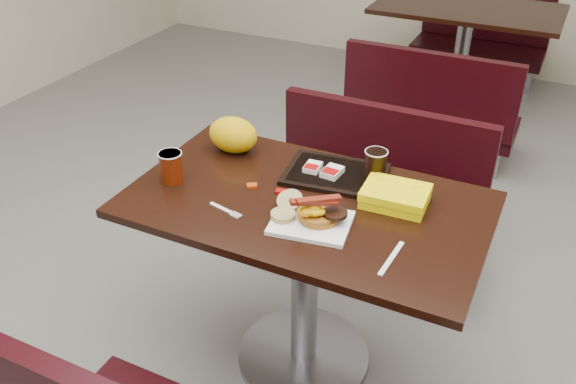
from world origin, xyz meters
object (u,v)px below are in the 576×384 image
at_px(table_near, 305,286).
at_px(bench_far_n, 480,35).
at_px(platter, 311,223).
at_px(tray, 335,174).
at_px(hashbrown_sleeve_right, 332,172).
at_px(bench_near_n, 368,197).
at_px(coffee_cup_far, 375,164).
at_px(pancake_stack, 319,215).
at_px(bench_far_s, 434,100).
at_px(fork, 221,208).
at_px(knife, 391,258).
at_px(hashbrown_sleeve_left, 313,167).
at_px(clamshell, 395,196).
at_px(paper_bag, 233,135).
at_px(table_far, 460,61).
at_px(coffee_cup_near, 171,167).

xyz_separation_m(table_near, bench_far_n, (0.00, 3.30, -0.02)).
relative_size(platter, tray, 0.70).
bearing_deg(tray, hashbrown_sleeve_right, -112.93).
xyz_separation_m(platter, tray, (-0.04, 0.31, 0.00)).
xyz_separation_m(bench_near_n, coffee_cup_far, (0.16, -0.48, 0.46)).
bearing_deg(platter, pancake_stack, 43.70).
relative_size(bench_near_n, hashbrown_sleeve_right, 12.25).
relative_size(bench_far_s, fork, 7.70).
bearing_deg(knife, coffee_cup_far, -150.40).
xyz_separation_m(hashbrown_sleeve_left, hashbrown_sleeve_right, (0.08, -0.00, 0.00)).
height_order(platter, clamshell, clamshell).
xyz_separation_m(tray, paper_bag, (-0.42, 0.01, 0.06)).
relative_size(fork, tray, 0.37).
bearing_deg(bench_far_s, bench_near_n, -90.00).
xyz_separation_m(table_far, coffee_cup_far, (0.16, -2.38, 0.44)).
bearing_deg(bench_far_n, bench_far_s, -90.00).
bearing_deg(platter, hashbrown_sleeve_left, 104.05).
height_order(bench_far_s, bench_far_n, same).
height_order(coffee_cup_far, clamshell, coffee_cup_far).
relative_size(bench_near_n, coffee_cup_far, 9.69).
height_order(bench_far_n, tray, tray).
bearing_deg(fork, bench_far_n, 99.05).
bearing_deg(platter, tray, 88.94).
bearing_deg(tray, coffee_cup_near, -158.72).
relative_size(fork, hashbrown_sleeve_right, 1.59).
relative_size(bench_far_n, knife, 5.67).
bearing_deg(platter, coffee_cup_near, 167.59).
bearing_deg(table_far, paper_bag, -99.39).
xyz_separation_m(coffee_cup_near, hashbrown_sleeve_left, (0.43, 0.26, -0.03)).
height_order(table_near, paper_bag, paper_bag).
xyz_separation_m(table_near, knife, (0.35, -0.17, 0.38)).
distance_m(pancake_stack, hashbrown_sleeve_left, 0.31).
relative_size(coffee_cup_near, paper_bag, 0.57).
bearing_deg(pancake_stack, bench_far_s, 92.49).
bearing_deg(fork, pancake_stack, 24.35).
bearing_deg(hashbrown_sleeve_left, bench_near_n, 80.48).
height_order(table_far, tray, tray).
height_order(table_near, bench_far_s, table_near).
relative_size(bench_near_n, knife, 5.67).
relative_size(coffee_cup_near, hashbrown_sleeve_left, 1.54).
distance_m(knife, tray, 0.49).
bearing_deg(table_near, bench_near_n, 90.00).
height_order(platter, knife, platter).
bearing_deg(platter, bench_near_n, 86.05).
height_order(platter, coffee_cup_far, coffee_cup_far).
distance_m(bench_near_n, bench_far_s, 1.20).
distance_m(table_far, paper_bag, 2.47).
relative_size(tray, hashbrown_sleeve_left, 4.93).
relative_size(hashbrown_sleeve_left, clamshell, 0.34).
bearing_deg(coffee_cup_far, bench_far_s, 95.53).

